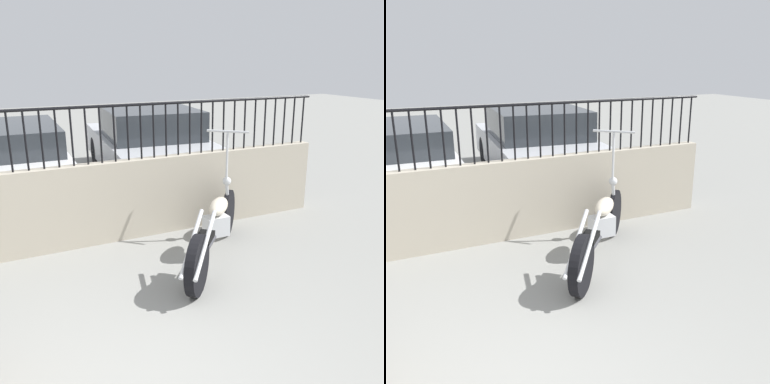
{
  "view_description": "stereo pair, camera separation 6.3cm",
  "coord_description": "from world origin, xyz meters",
  "views": [
    {
      "loc": [
        -0.29,
        -2.16,
        2.29
      ],
      "look_at": [
        1.9,
        2.39,
        0.7
      ],
      "focal_mm": 40.0,
      "sensor_mm": 36.0,
      "label": 1
    },
    {
      "loc": [
        -0.23,
        -2.19,
        2.29
      ],
      "look_at": [
        1.9,
        2.39,
        0.7
      ],
      "focal_mm": 40.0,
      "sensor_mm": 36.0,
      "label": 2
    }
  ],
  "objects": [
    {
      "name": "low_wall",
      "position": [
        0.0,
        2.96,
        0.52
      ],
      "size": [
        8.24,
        0.18,
        1.05
      ],
      "color": "#B2A893",
      "rests_on": "ground_plane"
    },
    {
      "name": "fence_railing",
      "position": [
        -0.0,
        2.96,
        1.52
      ],
      "size": [
        8.24,
        0.04,
        0.71
      ],
      "color": "black",
      "rests_on": "low_wall"
    },
    {
      "name": "car_silver",
      "position": [
        2.54,
        5.68,
        0.69
      ],
      "size": [
        2.17,
        4.09,
        1.37
      ],
      "rotation": [
        0.0,
        0.0,
        1.49
      ],
      "color": "black",
      "rests_on": "ground_plane"
    },
    {
      "name": "car_white",
      "position": [
        0.02,
        5.71,
        0.63
      ],
      "size": [
        1.82,
        4.57,
        1.23
      ],
      "rotation": [
        0.0,
        0.0,
        1.55
      ],
      "color": "black",
      "rests_on": "ground_plane"
    },
    {
      "name": "motorcycle_dark_grey",
      "position": [
        1.89,
        1.81,
        0.4
      ],
      "size": [
        1.58,
        1.75,
        1.45
      ],
      "rotation": [
        0.0,
        0.0,
        0.84
      ],
      "color": "black",
      "rests_on": "ground_plane"
    }
  ]
}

